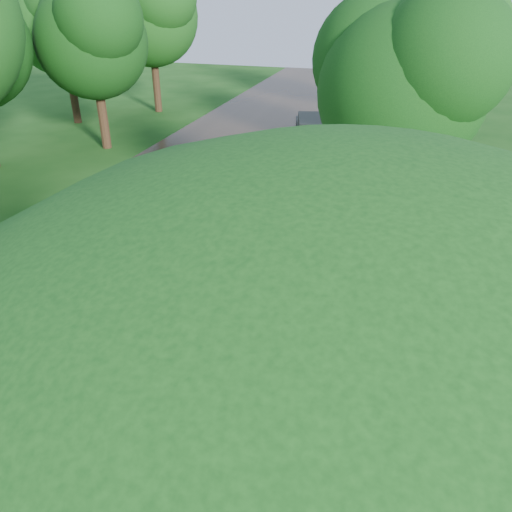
# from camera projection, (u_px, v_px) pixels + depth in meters

# --- Properties ---
(ground) EXTENTS (100.00, 100.00, 0.00)m
(ground) POSITION_uv_depth(u_px,v_px,m) (244.00, 307.00, 15.63)
(ground) COLOR #154611
(ground) RESTS_ON ground
(canal_water) EXTENTS (10.00, 100.00, 0.02)m
(canal_water) POSITION_uv_depth(u_px,v_px,m) (79.00, 278.00, 17.16)
(canal_water) COLOR black
(canal_water) RESTS_ON ground
(towpath) EXTENTS (2.20, 100.00, 0.03)m
(towpath) POSITION_uv_depth(u_px,v_px,m) (282.00, 313.00, 15.32)
(towpath) COLOR #4C3B23
(towpath) RESTS_ON ground
(plant_boat) EXTENTS (2.29, 13.52, 2.30)m
(plant_boat) POSITION_uv_depth(u_px,v_px,m) (196.00, 251.00, 17.10)
(plant_boat) COLOR white
(plant_boat) RESTS_ON canal_water
(tree_near_overhang) EXTENTS (5.52, 5.28, 8.99)m
(tree_near_overhang) POSITION_uv_depth(u_px,v_px,m) (403.00, 77.00, 14.07)
(tree_near_overhang) COLOR black
(tree_near_overhang) RESTS_ON ground
(tree_near_mid) EXTENTS (6.90, 6.60, 9.40)m
(tree_near_mid) POSITION_uv_depth(u_px,v_px,m) (428.00, 42.00, 24.05)
(tree_near_mid) COLOR black
(tree_near_mid) RESTS_ON ground
(tree_near_far) EXTENTS (7.59, 7.26, 10.30)m
(tree_near_far) POSITION_uv_depth(u_px,v_px,m) (422.00, 16.00, 33.13)
(tree_near_far) COLOR black
(tree_near_far) RESTS_ON ground
(tree_far_c) EXTENTS (7.13, 6.82, 9.59)m
(tree_far_c) POSITION_uv_depth(u_px,v_px,m) (91.00, 32.00, 27.77)
(tree_far_c) COLOR black
(tree_far_c) RESTS_ON ground
(tree_far_d) EXTENTS (8.05, 7.70, 10.85)m
(tree_far_d) POSITION_uv_depth(u_px,v_px,m) (150.00, 7.00, 36.14)
(tree_far_d) COLOR black
(tree_far_d) RESTS_ON ground
(tree_far_h) EXTENTS (7.82, 7.48, 10.49)m
(tree_far_h) POSITION_uv_depth(u_px,v_px,m) (60.00, 14.00, 33.09)
(tree_far_h) COLOR black
(tree_far_h) RESTS_ON ground
(second_boat) EXTENTS (3.42, 7.31, 1.35)m
(second_boat) POSITION_uv_depth(u_px,v_px,m) (311.00, 130.00, 32.42)
(second_boat) COLOR black
(second_boat) RESTS_ON canal_water
(sandwich_board) EXTENTS (0.59, 0.52, 0.91)m
(sandwich_board) POSITION_uv_depth(u_px,v_px,m) (199.00, 406.00, 11.37)
(sandwich_board) COLOR red
(sandwich_board) RESTS_ON towpath
(pedestrian_pink) EXTENTS (0.70, 0.52, 1.77)m
(pedestrian_pink) POSITION_uv_depth(u_px,v_px,m) (363.00, 141.00, 28.78)
(pedestrian_pink) COLOR #CE5478
(pedestrian_pink) RESTS_ON towpath
(pedestrian_dark) EXTENTS (1.15, 1.09, 1.87)m
(pedestrian_dark) POSITION_uv_depth(u_px,v_px,m) (349.00, 133.00, 30.23)
(pedestrian_dark) COLOR black
(pedestrian_dark) RESTS_ON towpath
(verge_plant) EXTENTS (0.39, 0.34, 0.42)m
(verge_plant) POSITION_uv_depth(u_px,v_px,m) (237.00, 318.00, 14.78)
(verge_plant) COLOR #1E6522
(verge_plant) RESTS_ON ground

